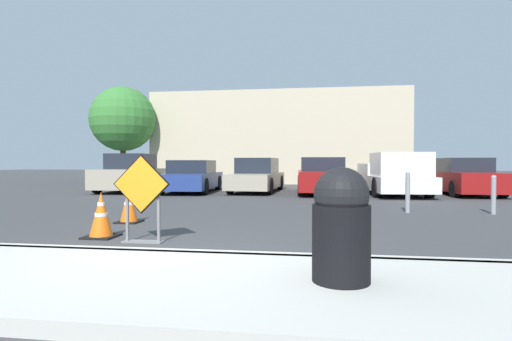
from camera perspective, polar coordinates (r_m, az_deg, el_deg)
ground_plane at (r=14.98m, az=0.95°, el=-3.61°), size 96.00×96.00×0.00m
sidewalk_strip at (r=4.29m, az=-18.90°, el=-14.83°), size 24.67×2.27×0.14m
curb_lip at (r=5.29m, az=-13.16°, el=-11.71°), size 24.67×0.20×0.14m
road_closed_sign at (r=6.42m, az=-16.01°, el=-3.23°), size 0.91×0.20×1.37m
traffic_cone_nearest at (r=7.14m, az=-21.25°, el=-5.99°), size 0.51×0.51×0.75m
traffic_cone_second at (r=8.69m, az=-17.70°, el=-4.60°), size 0.47×0.47×0.78m
parked_car_nearest at (r=17.93m, az=-17.47°, el=-0.52°), size 1.99×4.14×1.61m
parked_car_second at (r=16.98m, az=-9.16°, el=-0.95°), size 2.11×4.52×1.34m
parked_car_third at (r=16.91m, az=0.17°, el=-0.83°), size 1.99×4.69×1.43m
parked_car_fourth at (r=16.14m, az=9.38°, el=-0.87°), size 2.04×4.50×1.44m
pickup_truck at (r=16.06m, az=19.15°, el=-0.79°), size 2.22×5.14×1.60m
parked_car_fifth at (r=17.31m, az=27.54°, el=-0.92°), size 1.93×4.19×1.42m
trash_bin at (r=3.82m, az=12.08°, el=-7.49°), size 0.54×0.54×1.06m
bollard_nearest at (r=10.29m, az=10.06°, el=-2.96°), size 0.12×0.12×0.96m
bollard_second at (r=10.54m, az=20.86°, el=-2.75°), size 0.12×0.12×1.02m
bollard_third at (r=11.14m, az=30.82°, el=-2.85°), size 0.12×0.12×0.94m
building_facade_backdrop at (r=25.17m, az=3.32°, el=4.50°), size 15.01×5.00×5.42m
street_tree_behind_lot at (r=24.45m, az=-18.48°, el=6.97°), size 3.71×3.71×5.61m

